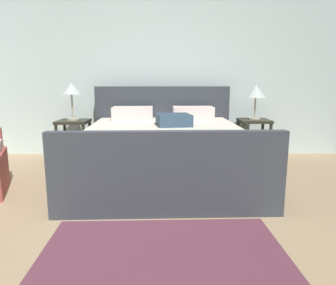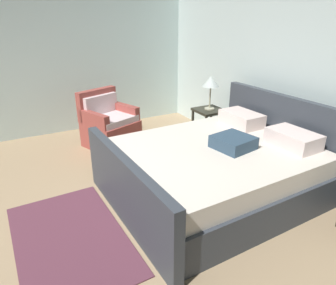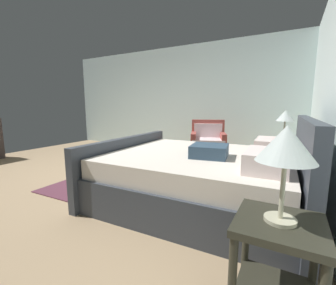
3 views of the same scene
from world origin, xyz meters
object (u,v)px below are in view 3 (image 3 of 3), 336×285
nightstand_right (277,255)px  table_lamp_left (285,117)px  bed (202,176)px  nightstand_left (282,157)px  table_lamp_right (286,147)px  armchair (208,146)px

nightstand_right → table_lamp_left: table_lamp_left is taller
bed → nightstand_left: bed is taller
nightstand_right → table_lamp_right: 0.59m
bed → armchair: bed is taller
nightstand_left → bed: bearing=-32.1°
armchair → table_lamp_left: bearing=63.0°
nightstand_right → armchair: armchair is taller
bed → nightstand_right: bearing=34.3°
bed → table_lamp_right: 1.74m
table_lamp_right → table_lamp_left: table_lamp_left is taller
table_lamp_right → table_lamp_left: 2.65m
table_lamp_left → armchair: table_lamp_left is taller
table_lamp_right → table_lamp_left: (-2.65, -0.07, 0.04)m
bed → table_lamp_left: (-1.33, 0.83, 0.69)m
nightstand_right → armchair: (-3.40, -1.54, -0.06)m
nightstand_right → armchair: 3.74m
nightstand_right → table_lamp_left: (-2.65, -0.07, 0.63)m
nightstand_left → table_lamp_left: table_lamp_left is taller
bed → table_lamp_right: (1.33, 0.91, 0.66)m
bed → armchair: (-2.07, -0.64, 0.01)m
table_lamp_left → armchair: bearing=-117.0°
table_lamp_right → table_lamp_left: size_ratio=0.94×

